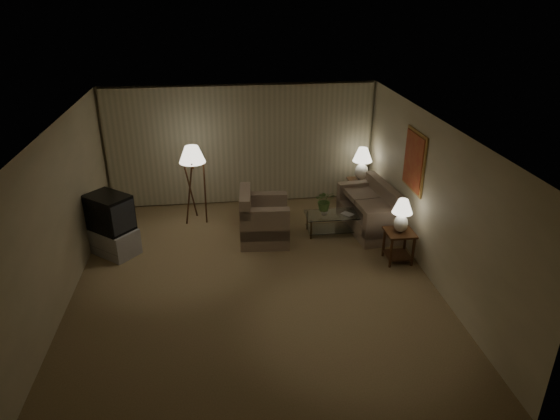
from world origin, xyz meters
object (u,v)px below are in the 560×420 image
at_px(side_table_far, 360,188).
at_px(table_lamp_near, 402,213).
at_px(crt_tv, 109,212).
at_px(vase, 324,212).
at_px(side_table_near, 399,241).
at_px(tv_cabinet, 114,241).
at_px(armchair, 264,221).
at_px(coffee_table, 331,221).
at_px(sofa, 369,212).
at_px(ottoman, 252,212).
at_px(table_lamp_far, 362,161).
at_px(floor_lamp, 194,183).

relative_size(side_table_far, table_lamp_near, 0.96).
xyz_separation_m(crt_tv, vase, (4.08, 0.29, -0.35)).
distance_m(side_table_far, crt_tv, 5.46).
xyz_separation_m(side_table_near, tv_cabinet, (-5.20, 0.96, -0.16)).
xyz_separation_m(armchair, coffee_table, (1.37, 0.13, -0.14)).
relative_size(sofa, coffee_table, 1.78).
distance_m(side_table_near, coffee_table, 1.59).
distance_m(sofa, side_table_near, 1.36).
xyz_separation_m(sofa, armchair, (-2.19, -0.23, 0.04)).
relative_size(sofa, ottoman, 3.25).
bearing_deg(table_lamp_far, floor_lamp, -173.54).
height_order(sofa, table_lamp_far, table_lamp_far).
distance_m(side_table_near, side_table_far, 2.59).
bearing_deg(side_table_far, table_lamp_far, 0.00).
relative_size(crt_tv, floor_lamp, 0.57).
xyz_separation_m(side_table_near, side_table_far, (0.00, 2.59, 0.00)).
bearing_deg(sofa, tv_cabinet, -91.82).
bearing_deg(crt_tv, table_lamp_near, 30.08).
distance_m(side_table_near, table_lamp_far, 2.66).
bearing_deg(coffee_table, table_lamp_far, 54.13).
relative_size(sofa, table_lamp_far, 2.46).
distance_m(armchair, side_table_near, 2.59).
bearing_deg(table_lamp_near, ottoman, 140.82).
bearing_deg(tv_cabinet, side_table_far, 57.91).
relative_size(coffee_table, vase, 7.56).
height_order(table_lamp_near, table_lamp_far, table_lamp_far).
relative_size(side_table_near, floor_lamp, 0.36).
relative_size(side_table_far, table_lamp_far, 0.80).
xyz_separation_m(coffee_table, floor_lamp, (-2.73, 0.92, 0.59)).
bearing_deg(sofa, table_lamp_far, 166.87).
distance_m(ottoman, vase, 1.63).
distance_m(armchair, floor_lamp, 1.78).
bearing_deg(crt_tv, sofa, 44.96).
height_order(floor_lamp, ottoman, floor_lamp).
relative_size(table_lamp_near, tv_cabinet, 0.60).
bearing_deg(floor_lamp, crt_tv, -141.27).
bearing_deg(vase, floor_lamp, 160.41).
relative_size(table_lamp_far, ottoman, 1.32).
xyz_separation_m(armchair, vase, (1.22, 0.13, 0.07)).
bearing_deg(armchair, crt_tv, 97.36).
distance_m(table_lamp_near, ottoman, 3.33).
distance_m(table_lamp_far, vase, 1.83).
bearing_deg(vase, crt_tv, -175.96).
xyz_separation_m(crt_tv, floor_lamp, (1.50, 1.21, 0.04)).
bearing_deg(table_lamp_near, coffee_table, 127.71).
bearing_deg(ottoman, sofa, -16.38).
xyz_separation_m(side_table_near, floor_lamp, (-3.70, 2.17, 0.46)).
distance_m(crt_tv, floor_lamp, 1.93).
xyz_separation_m(side_table_far, floor_lamp, (-3.70, -0.42, 0.46)).
bearing_deg(side_table_near, ottoman, 140.82).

